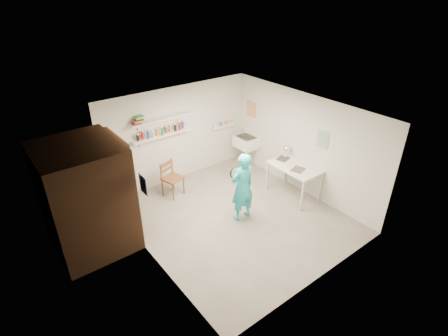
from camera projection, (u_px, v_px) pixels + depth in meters
floor at (235, 217)px, 7.64m from camera, size 4.00×4.50×0.02m
ceiling at (237, 112)px, 6.47m from camera, size 4.00×4.50×0.02m
wall_back at (178, 134)px, 8.62m from camera, size 4.00×0.02×2.40m
wall_front at (327, 224)px, 5.49m from camera, size 4.00×0.02×2.40m
wall_left at (145, 204)px, 5.98m from camera, size 0.02×4.50×2.40m
wall_right at (303, 144)px, 8.13m from camera, size 0.02×4.50×2.40m
doorway_recess at (123, 187)px, 6.81m from camera, size 0.02×0.90×2.00m
corridor_box at (86, 198)px, 6.41m from camera, size 1.40×1.50×2.10m
door_lintel at (116, 138)px, 6.32m from camera, size 0.06×1.05×0.10m
door_jamb_near at (135, 198)px, 6.48m from camera, size 0.06×0.10×2.00m
door_jamb_far at (114, 177)px, 7.17m from camera, size 0.06×0.10×2.00m
shelf_lower at (162, 135)px, 8.19m from camera, size 1.50×0.22×0.03m
shelf_upper at (161, 119)px, 8.00m from camera, size 1.50×0.22×0.03m
ledge_shelf at (224, 126)px, 9.32m from camera, size 0.70×0.14×0.03m
poster_left at (143, 185)px, 5.86m from camera, size 0.01×0.28×0.36m
poster_right_a at (251, 109)px, 9.20m from camera, size 0.01×0.34×0.42m
poster_right_b at (323, 140)px, 7.59m from camera, size 0.01×0.30×0.38m
belfast_sink at (246, 142)px, 9.41m from camera, size 0.48×0.60×0.30m
man at (242, 187)px, 7.26m from camera, size 0.58×0.39×1.55m
wall_clock at (236, 172)px, 7.28m from camera, size 0.28×0.05×0.28m
wooden_chair at (172, 178)px, 8.21m from camera, size 0.52×0.51×0.91m
work_table at (293, 181)px, 8.22m from camera, size 0.71×1.18×0.79m
desk_lamp at (287, 148)px, 8.35m from camera, size 0.15×0.15×0.15m
spray_cans at (162, 131)px, 8.15m from camera, size 1.34×0.06×0.17m
book_stack at (138, 120)px, 7.66m from camera, size 0.28×0.14×0.17m
ledge_pots at (224, 124)px, 9.29m from camera, size 0.48×0.07×0.09m
papers at (295, 166)px, 8.02m from camera, size 0.30×0.22×0.02m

